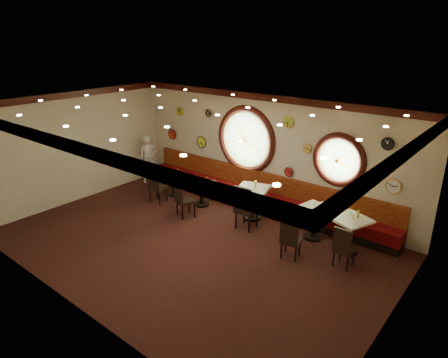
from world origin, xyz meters
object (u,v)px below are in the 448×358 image
condiment_d_salt (315,204)px  table_d (314,219)px  condiment_c_salt (250,184)px  condiment_b_pepper (200,182)px  condiment_a_bottle (178,172)px  chair_c (245,205)px  condiment_c_pepper (253,187)px  chair_a (156,183)px  condiment_b_bottle (207,180)px  chair_e (344,245)px  condiment_d_bottle (322,205)px  condiment_d_pepper (315,207)px  condiment_e_bottle (358,214)px  condiment_a_salt (172,173)px  chair_b (182,196)px  condiment_b_salt (202,180)px  table_e (349,231)px  waiter (148,159)px  condiment_e_pepper (353,217)px  table_a (174,182)px  chair_d (290,236)px  condiment_c_bottle (255,184)px  table_c (252,199)px  condiment_e_salt (351,214)px  condiment_a_pepper (172,173)px  table_b (201,191)px

condiment_d_salt → table_d: bearing=-60.7°
condiment_c_salt → condiment_d_salt: condiment_c_salt is taller
condiment_b_pepper → condiment_a_bottle: (-1.08, 0.24, -0.00)m
chair_c → condiment_c_pepper: size_ratio=6.56×
chair_a → condiment_b_bottle: size_ratio=3.72×
condiment_c_pepper → chair_e: bearing=-13.5°
condiment_b_pepper → condiment_d_bottle: 3.57m
condiment_d_pepper → condiment_e_bottle: condiment_e_bottle is taller
chair_e → condiment_a_salt: bearing=175.4°
chair_b → condiment_b_salt: (-0.17, 1.00, 0.14)m
condiment_c_salt → table_e: bearing=-3.1°
chair_c → waiter: 4.59m
condiment_e_pepper → condiment_a_bottle: bearing=179.8°
table_a → table_d: size_ratio=0.91×
chair_d → condiment_c_salt: 2.37m
chair_d → condiment_d_bottle: (0.10, 1.26, 0.33)m
chair_c → condiment_c_bottle: 0.79m
condiment_b_salt → waiter: (-2.63, 0.26, 0.05)m
condiment_e_bottle → waiter: bearing=179.4°
table_e → condiment_a_bottle: bearing=180.0°
chair_d → condiment_d_bottle: 1.31m
table_c → condiment_c_pepper: (0.07, -0.10, 0.38)m
table_d → condiment_e_salt: condiment_e_salt is taller
condiment_a_pepper → condiment_b_pepper: (1.19, -0.09, 0.03)m
chair_e → condiment_e_salt: bearing=106.3°
chair_a → condiment_e_pepper: chair_a is taller
table_b → condiment_d_bottle: size_ratio=4.53×
table_b → condiment_a_pepper: (-1.18, 0.00, 0.27)m
condiment_c_bottle → condiment_e_pepper: bearing=-3.0°
condiment_b_salt → condiment_c_pepper: size_ratio=0.84×
table_c → condiment_d_pepper: (1.81, -0.02, 0.29)m
table_c → condiment_e_bottle: (2.82, 0.06, 0.38)m
condiment_a_pepper → condiment_e_bottle: size_ratio=0.61×
waiter → condiment_a_salt: bearing=-70.3°
table_d → chair_b: size_ratio=1.28×
table_b → condiment_d_salt: size_ratio=7.32×
condiment_b_bottle → condiment_e_salt: size_ratio=1.89×
condiment_c_pepper → table_b: bearing=-175.7°
condiment_d_salt → chair_c: bearing=-153.6°
table_a → condiment_e_pepper: bearing=0.8°
condiment_b_pepper → chair_b: bearing=-82.6°
table_e → chair_e: (0.17, -0.70, 0.00)m
chair_e → condiment_d_pepper: (-1.06, 0.74, 0.31)m
table_c → condiment_a_bottle: table_c is taller
condiment_a_bottle → condiment_b_bottle: condiment_b_bottle is taller
condiment_a_pepper → condiment_c_bottle: (2.85, 0.27, 0.25)m
table_a → chair_d: (4.64, -1.01, 0.14)m
condiment_e_salt → chair_c: bearing=-163.9°
chair_d → condiment_d_bottle: size_ratio=3.49×
condiment_d_bottle → table_b: bearing=-175.0°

